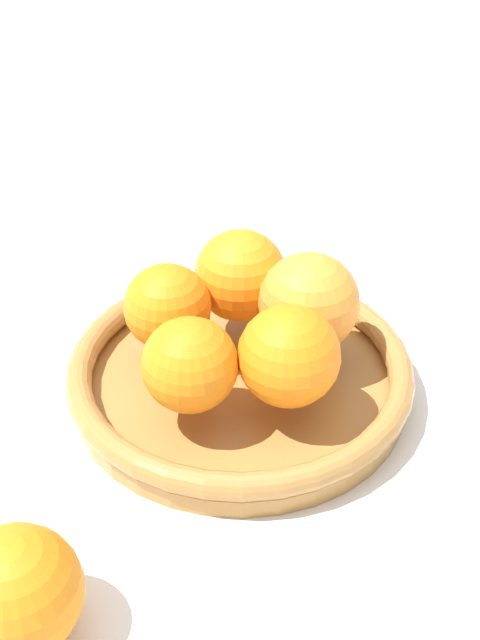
% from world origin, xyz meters
% --- Properties ---
extents(ground_plane, '(4.00, 4.00, 0.00)m').
position_xyz_m(ground_plane, '(0.00, 0.00, 0.00)').
color(ground_plane, white).
extents(fruit_bowl, '(0.28, 0.28, 0.04)m').
position_xyz_m(fruit_bowl, '(0.00, 0.00, 0.02)').
color(fruit_bowl, '#A57238').
rests_on(fruit_bowl, ground_plane).
extents(orange_pile, '(0.19, 0.19, 0.08)m').
position_xyz_m(orange_pile, '(0.00, -0.00, 0.08)').
color(orange_pile, orange).
rests_on(orange_pile, fruit_bowl).
extents(stray_orange, '(0.08, 0.08, 0.08)m').
position_xyz_m(stray_orange, '(-0.25, 0.09, 0.04)').
color(stray_orange, orange).
rests_on(stray_orange, ground_plane).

